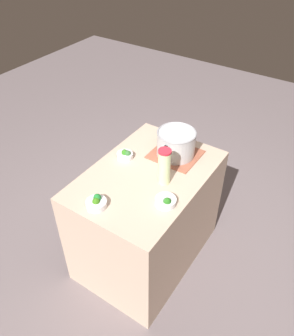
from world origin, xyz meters
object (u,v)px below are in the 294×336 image
lemonade_pitcher (164,167)px  broccoli_bowl_center (96,203)px  broccoli_bowl_front (166,201)px  broccoli_bowl_back (125,155)px  cooking_pot (176,143)px

lemonade_pitcher → broccoli_bowl_center: lemonade_pitcher is taller
broccoli_bowl_front → broccoli_bowl_back: broccoli_bowl_back is taller
lemonade_pitcher → broccoli_bowl_front: 0.23m
cooking_pot → broccoli_bowl_center: 0.74m
lemonade_pitcher → broccoli_bowl_back: bearing=-100.6°
broccoli_bowl_back → broccoli_bowl_front: bearing=63.8°
broccoli_bowl_center → cooking_pot: bearing=169.0°
broccoli_bowl_front → broccoli_bowl_center: (0.25, -0.34, 0.00)m
broccoli_bowl_front → broccoli_bowl_back: size_ratio=1.15×
broccoli_bowl_center → broccoli_bowl_back: size_ratio=1.11×
broccoli_bowl_center → lemonade_pitcher: bearing=151.7°
cooking_pot → broccoli_bowl_center: size_ratio=2.70×
lemonade_pitcher → broccoli_bowl_center: bearing=-28.3°
broccoli_bowl_front → lemonade_pitcher: bearing=-145.0°
lemonade_pitcher → broccoli_bowl_front: (0.17, 0.12, -0.11)m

